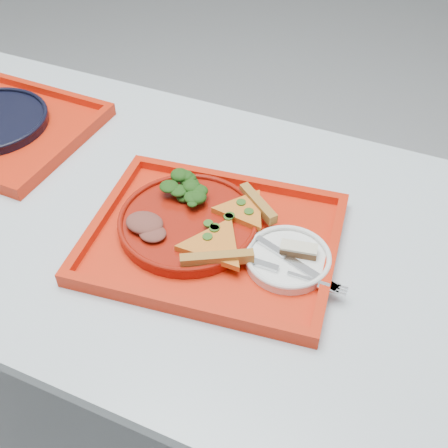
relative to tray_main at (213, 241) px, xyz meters
The scene contains 12 objects.
ground 0.78m from the tray_main, 169.40° to the left, with size 10.00×10.00×0.00m, color #979A9F.
table 0.22m from the tray_main, 169.40° to the left, with size 1.60×0.80×0.75m.
tray_main is the anchor object (origin of this frame).
dinner_plate 0.06m from the tray_main, 169.70° to the left, with size 0.26×0.26×0.02m, color maroon.
side_plate 0.15m from the tray_main, ahead, with size 0.15×0.15×0.01m, color white.
pizza_slice_a 0.05m from the tray_main, 59.02° to the right, with size 0.14×0.12×0.02m, color gold, non-canonical shape.
pizza_slice_b 0.08m from the tray_main, 65.38° to the left, with size 0.12×0.11×0.02m, color gold, non-canonical shape.
salad_heap 0.12m from the tray_main, 143.39° to the left, with size 0.09×0.08×0.04m, color black.
meat_portion 0.13m from the tray_main, 161.85° to the right, with size 0.07×0.06×0.02m, color brown.
dessert_bar 0.16m from the tray_main, ahead, with size 0.07×0.04×0.02m.
knife 0.16m from the tray_main, ahead, with size 0.18×0.02×0.01m, color silver.
fork 0.16m from the tray_main, 13.30° to the right, with size 0.18×0.02×0.01m, color silver.
Camera 1 is at (0.51, -0.69, 1.50)m, focal length 45.00 mm.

